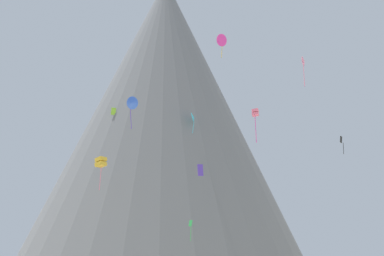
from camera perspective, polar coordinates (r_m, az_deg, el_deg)
The scene contains 13 objects.
rock_massif at distance 108.01m, azimuth -2.92°, elevation -0.70°, with size 81.60×81.60×64.44m.
kite_gold_mid at distance 78.93m, azimuth -10.19°, elevation -3.79°, with size 1.91×1.89×5.10m.
kite_blue_mid at distance 62.85m, azimuth -6.77°, elevation 2.77°, with size 1.73×1.18×4.11m.
kite_green_low at distance 73.81m, azimuth -0.16°, elevation -11.00°, with size 0.59×0.49×2.96m.
kite_lime_high at distance 95.06m, azimuth -8.80°, elevation 1.52°, with size 0.87×0.49×5.11m.
kite_indigo_low at distance 63.61m, azimuth 0.94°, elevation -4.74°, with size 0.78×0.48×1.53m.
kite_white_low at distance 87.86m, azimuth -6.56°, elevation -11.47°, with size 0.47×2.13×6.17m.
kite_magenta_high at distance 83.76m, azimuth 3.31°, elevation 9.78°, with size 2.03×1.73×4.09m.
kite_teal_low at distance 84.38m, azimuth 3.34°, elevation -10.85°, with size 1.47×1.04×1.32m.
kite_black_mid at distance 90.10m, azimuth 16.42°, elevation -1.44°, with size 0.64×0.67×3.10m.
kite_pink_high at distance 69.75m, azimuth 12.42°, elevation 7.26°, with size 0.50×1.35×4.23m.
kite_rainbow_mid at distance 73.22m, azimuth 7.11°, elevation 1.67°, with size 1.12×1.08×4.89m.
kite_cyan_high at distance 90.43m, azimuth 0.15°, elevation 1.17°, with size 0.97×2.01×4.95m.
Camera 1 is at (0.05, -32.75, 3.54)m, focal length 47.56 mm.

